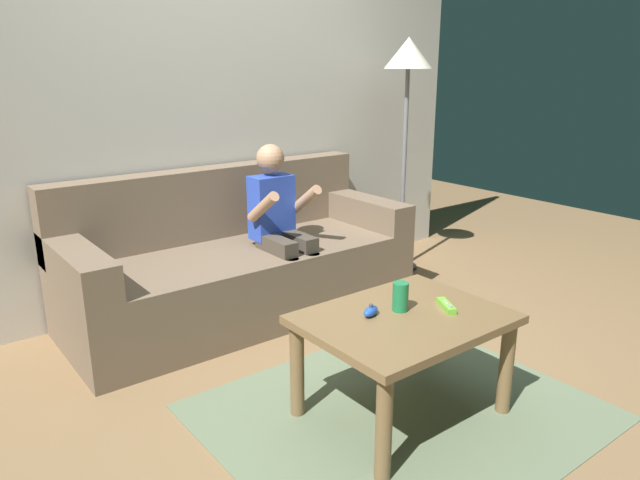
% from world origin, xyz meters
% --- Properties ---
extents(ground_plane, '(8.08, 8.08, 0.00)m').
position_xyz_m(ground_plane, '(0.00, 0.00, 0.00)').
color(ground_plane, olive).
extents(wall_back, '(4.04, 0.05, 2.50)m').
position_xyz_m(wall_back, '(0.00, 1.48, 1.25)').
color(wall_back, beige).
rests_on(wall_back, ground).
extents(couch, '(2.02, 0.80, 0.83)m').
position_xyz_m(couch, '(-0.05, 1.09, 0.29)').
color(couch, '#75604C').
rests_on(couch, ground).
extents(person_seated_on_couch, '(0.34, 0.42, 1.00)m').
position_xyz_m(person_seated_on_couch, '(0.13, 0.90, 0.56)').
color(person_seated_on_couch, '#4C4238').
rests_on(person_seated_on_couch, ground).
extents(coffee_table, '(0.80, 0.62, 0.45)m').
position_xyz_m(coffee_table, '(-0.06, -0.28, 0.38)').
color(coffee_table, brown).
rests_on(coffee_table, ground).
extents(area_rug, '(1.55, 1.32, 0.01)m').
position_xyz_m(area_rug, '(-0.06, -0.28, 0.00)').
color(area_rug, '#6B7A5B').
rests_on(area_rug, ground).
extents(game_remote_lime_near_edge, '(0.10, 0.14, 0.03)m').
position_xyz_m(game_remote_lime_near_edge, '(0.13, -0.34, 0.46)').
color(game_remote_lime_near_edge, '#72C638').
rests_on(game_remote_lime_near_edge, coffee_table).
extents(nunchuk_blue, '(0.10, 0.07, 0.05)m').
position_xyz_m(nunchuk_blue, '(-0.18, -0.20, 0.47)').
color(nunchuk_blue, blue).
rests_on(nunchuk_blue, coffee_table).
extents(soda_can, '(0.07, 0.07, 0.12)m').
position_xyz_m(soda_can, '(-0.04, -0.24, 0.51)').
color(soda_can, '#1E7F47').
rests_on(soda_can, coffee_table).
extents(floor_lamp, '(0.32, 0.32, 1.60)m').
position_xyz_m(floor_lamp, '(1.27, 1.05, 1.38)').
color(floor_lamp, black).
rests_on(floor_lamp, ground).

